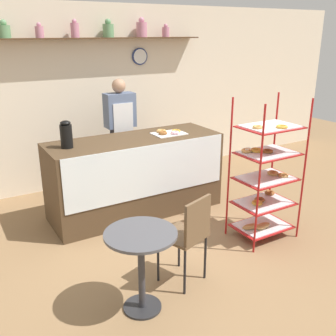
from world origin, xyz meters
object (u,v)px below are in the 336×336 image
at_px(coffee_carafe, 66,135).
at_px(donut_tray_counter, 168,133).
at_px(person_worker, 121,133).
at_px(pastry_rack, 265,179).
at_px(cafe_table, 141,253).
at_px(cafe_chair, 189,231).

height_order(coffee_carafe, donut_tray_counter, coffee_carafe).
height_order(person_worker, donut_tray_counter, person_worker).
xyz_separation_m(person_worker, donut_tray_counter, (0.37, -0.71, 0.11)).
bearing_deg(pastry_rack, coffee_carafe, 143.12).
distance_m(cafe_table, donut_tray_counter, 2.26).
relative_size(person_worker, donut_tray_counter, 4.01).
bearing_deg(coffee_carafe, person_worker, 34.27).
distance_m(cafe_chair, donut_tray_counter, 1.89).
bearing_deg(donut_tray_counter, person_worker, 117.63).
bearing_deg(coffee_carafe, cafe_chair, -71.32).
distance_m(pastry_rack, person_worker, 2.22).
relative_size(pastry_rack, coffee_carafe, 5.07).
bearing_deg(cafe_table, donut_tray_counter, 53.29).
relative_size(cafe_table, coffee_carafe, 2.30).
distance_m(person_worker, cafe_chair, 2.44).
bearing_deg(cafe_chair, donut_tray_counter, -133.97).
relative_size(cafe_table, cafe_chair, 0.83).
distance_m(pastry_rack, donut_tray_counter, 1.45).
xyz_separation_m(cafe_chair, donut_tray_counter, (0.77, 1.66, 0.48)).
bearing_deg(donut_tray_counter, pastry_rack, -69.85).
bearing_deg(coffee_carafe, cafe_table, -89.15).
bearing_deg(person_worker, cafe_chair, -99.41).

